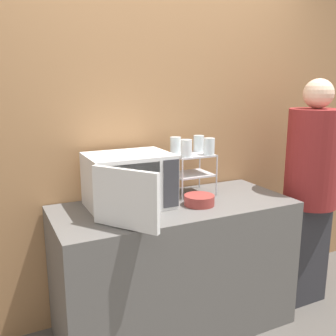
{
  "coord_description": "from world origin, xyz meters",
  "views": [
    {
      "loc": [
        -1.05,
        -1.71,
        1.64
      ],
      "look_at": [
        -0.03,
        0.37,
        1.12
      ],
      "focal_mm": 40.0,
      "sensor_mm": 36.0,
      "label": 1
    }
  ],
  "objects_px": {
    "microwave": "(129,181)",
    "glass_back_right": "(199,143)",
    "glass_front_left": "(186,148)",
    "glass_back_left": "(176,145)",
    "bowl": "(199,200)",
    "person": "(311,183)",
    "glass_front_right": "(209,146)",
    "dish_rack": "(192,165)"
  },
  "relations": [
    {
      "from": "glass_front_right",
      "to": "bowl",
      "type": "distance_m",
      "value": 0.39
    },
    {
      "from": "dish_rack",
      "to": "glass_front_left",
      "type": "distance_m",
      "value": 0.18
    },
    {
      "from": "dish_rack",
      "to": "glass_back_left",
      "type": "distance_m",
      "value": 0.18
    },
    {
      "from": "glass_front_left",
      "to": "glass_back_right",
      "type": "height_order",
      "value": "same"
    },
    {
      "from": "glass_back_right",
      "to": "glass_back_left",
      "type": "bearing_deg",
      "value": 179.19
    },
    {
      "from": "glass_back_left",
      "to": "person",
      "type": "bearing_deg",
      "value": -21.12
    },
    {
      "from": "person",
      "to": "dish_rack",
      "type": "bearing_deg",
      "value": 161.05
    },
    {
      "from": "glass_front_right",
      "to": "person",
      "type": "distance_m",
      "value": 0.83
    },
    {
      "from": "dish_rack",
      "to": "glass_front_left",
      "type": "bearing_deg",
      "value": -139.3
    },
    {
      "from": "glass_back_right",
      "to": "bowl",
      "type": "distance_m",
      "value": 0.47
    },
    {
      "from": "microwave",
      "to": "glass_front_left",
      "type": "relative_size",
      "value": 6.33
    },
    {
      "from": "glass_front_left",
      "to": "person",
      "type": "xyz_separation_m",
      "value": [
        0.92,
        -0.22,
        -0.29
      ]
    },
    {
      "from": "glass_back_right",
      "to": "dish_rack",
      "type": "bearing_deg",
      "value": -143.89
    },
    {
      "from": "glass_back_left",
      "to": "microwave",
      "type": "bearing_deg",
      "value": -159.08
    },
    {
      "from": "glass_back_right",
      "to": "glass_front_right",
      "type": "distance_m",
      "value": 0.14
    },
    {
      "from": "glass_back_left",
      "to": "bowl",
      "type": "height_order",
      "value": "glass_back_left"
    },
    {
      "from": "glass_front_left",
      "to": "glass_front_right",
      "type": "xyz_separation_m",
      "value": [
        0.17,
        -0.0,
        0.0
      ]
    },
    {
      "from": "microwave",
      "to": "glass_back_right",
      "type": "distance_m",
      "value": 0.63
    },
    {
      "from": "microwave",
      "to": "glass_back_left",
      "type": "relative_size",
      "value": 6.33
    },
    {
      "from": "microwave",
      "to": "bowl",
      "type": "bearing_deg",
      "value": -20.59
    },
    {
      "from": "dish_rack",
      "to": "glass_front_left",
      "type": "height_order",
      "value": "glass_front_left"
    },
    {
      "from": "glass_back_left",
      "to": "bowl",
      "type": "distance_m",
      "value": 0.44
    },
    {
      "from": "microwave",
      "to": "person",
      "type": "distance_m",
      "value": 1.35
    },
    {
      "from": "microwave",
      "to": "glass_front_left",
      "type": "bearing_deg",
      "value": 1.7
    },
    {
      "from": "microwave",
      "to": "glass_back_right",
      "type": "bearing_deg",
      "value": 14.5
    },
    {
      "from": "glass_back_left",
      "to": "person",
      "type": "relative_size",
      "value": 0.07
    },
    {
      "from": "glass_front_left",
      "to": "bowl",
      "type": "distance_m",
      "value": 0.35
    },
    {
      "from": "bowl",
      "to": "glass_front_left",
      "type": "bearing_deg",
      "value": 91.84
    },
    {
      "from": "glass_back_left",
      "to": "glass_front_left",
      "type": "bearing_deg",
      "value": -87.28
    },
    {
      "from": "bowl",
      "to": "microwave",
      "type": "bearing_deg",
      "value": 159.41
    },
    {
      "from": "dish_rack",
      "to": "glass_front_right",
      "type": "bearing_deg",
      "value": -39.25
    },
    {
      "from": "person",
      "to": "glass_back_left",
      "type": "bearing_deg",
      "value": 158.88
    },
    {
      "from": "glass_back_right",
      "to": "glass_back_left",
      "type": "distance_m",
      "value": 0.18
    },
    {
      "from": "glass_back_left",
      "to": "person",
      "type": "height_order",
      "value": "person"
    },
    {
      "from": "microwave",
      "to": "glass_back_left",
      "type": "distance_m",
      "value": 0.47
    },
    {
      "from": "dish_rack",
      "to": "glass_front_right",
      "type": "distance_m",
      "value": 0.18
    },
    {
      "from": "glass_front_right",
      "to": "person",
      "type": "height_order",
      "value": "person"
    },
    {
      "from": "glass_front_right",
      "to": "person",
      "type": "xyz_separation_m",
      "value": [
        0.75,
        -0.21,
        -0.29
      ]
    },
    {
      "from": "bowl",
      "to": "person",
      "type": "xyz_separation_m",
      "value": [
        0.92,
        -0.05,
        0.02
      ]
    },
    {
      "from": "dish_rack",
      "to": "person",
      "type": "height_order",
      "value": "person"
    },
    {
      "from": "dish_rack",
      "to": "person",
      "type": "distance_m",
      "value": 0.9
    },
    {
      "from": "bowl",
      "to": "person",
      "type": "bearing_deg",
      "value": -2.98
    }
  ]
}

